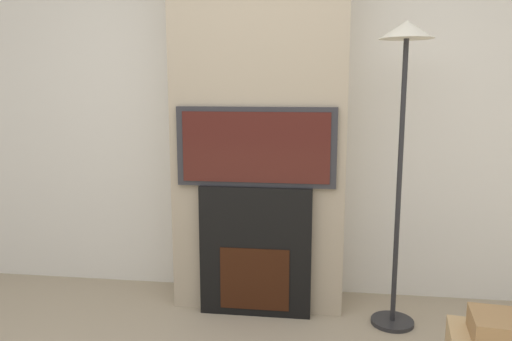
% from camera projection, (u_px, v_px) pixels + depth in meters
% --- Properties ---
extents(wall_back, '(6.00, 0.06, 2.70)m').
position_uv_depth(wall_back, '(264.00, 101.00, 3.44)').
color(wall_back, silver).
rests_on(wall_back, ground_plane).
extents(chimney_breast, '(1.10, 0.39, 2.70)m').
position_uv_depth(chimney_breast, '(260.00, 102.00, 3.22)').
color(chimney_breast, tan).
rests_on(chimney_breast, ground_plane).
extents(fireplace, '(0.71, 0.15, 0.84)m').
position_uv_depth(fireplace, '(256.00, 251.00, 3.19)').
color(fireplace, black).
rests_on(fireplace, ground_plane).
extents(television, '(0.99, 0.07, 0.49)m').
position_uv_depth(television, '(256.00, 147.00, 3.07)').
color(television, '#2D2D33').
rests_on(television, fireplace).
extents(floor_lamp, '(0.31, 0.31, 1.82)m').
position_uv_depth(floor_lamp, '(404.00, 92.00, 2.85)').
color(floor_lamp, '#262628').
rests_on(floor_lamp, ground_plane).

